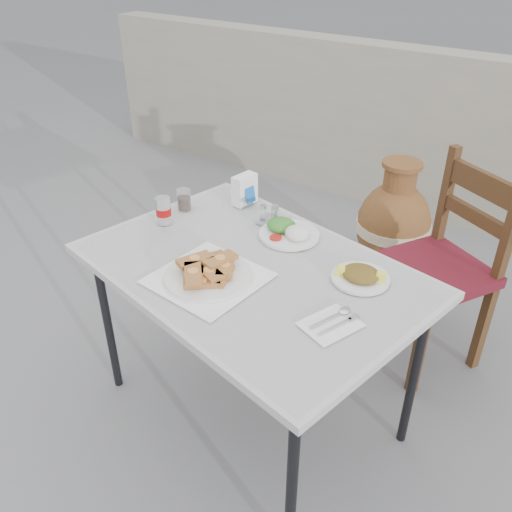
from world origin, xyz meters
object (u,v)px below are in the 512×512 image
Objects in this scene: soda_can at (164,210)px; napkin_holder at (245,190)px; chair at (441,265)px; terracotta_urn at (393,227)px; condiment_caddy at (271,217)px; cafe_table at (251,278)px; pide_plate at (208,271)px; cola_glass at (184,201)px; salad_chopped_plate at (361,275)px; salad_rice_plate at (289,231)px.

soda_can is 0.85× the size of napkin_holder.
chair reaches higher than terracotta_urn.
napkin_holder is 1.10× the size of condiment_caddy.
cafe_table is 0.38m from condiment_caddy.
pide_plate is at bearing -117.31° from cafe_table.
condiment_caddy is (0.41, 0.12, -0.01)m from cola_glass.
cola_glass is at bearing -119.60° from chair.
salad_rice_plate is at bearing 162.17° from salad_chopped_plate.
cafe_table is at bearing -22.70° from cola_glass.
salad_chopped_plate is 1.83× the size of soda_can.
cola_glass is at bearing 95.57° from soda_can.
terracotta_urn is (0.60, 1.34, -0.51)m from soda_can.
pide_plate is 1.23m from chair.
cafe_table reaches higher than terracotta_urn.
cola_glass is (-0.54, 0.23, 0.10)m from cafe_table.
cafe_table is 1.89× the size of terracotta_urn.
soda_can is 0.11× the size of chair.
cola_glass is (-0.46, 0.39, 0.01)m from pide_plate.
salad_chopped_plate is at bearing -70.68° from chair.
cola_glass reaches higher than salad_chopped_plate.
soda_can is (-0.44, 0.24, 0.03)m from pide_plate.
cola_glass is at bearing -125.53° from napkin_holder.
soda_can is 1.35m from chair.
condiment_caddy is (-0.13, 0.06, 0.01)m from salad_rice_plate.
pide_plate is at bearing -40.57° from cola_glass.
soda_can is 0.41m from napkin_holder.
salad_chopped_plate reaches higher than cafe_table.
pide_plate is 0.46m from salad_rice_plate.
napkin_holder is at bearing -124.01° from chair.
salad_chopped_plate is at bearing 33.83° from pide_plate.
chair reaches higher than salad_rice_plate.
soda_can is at bearing -114.10° from terracotta_urn.
soda_can is 0.48m from condiment_caddy.
cafe_table is 0.30m from salad_rice_plate.
terracotta_urn is at bearing 65.90° from soda_can.
terracotta_urn is at bearing 62.61° from cola_glass.
condiment_caddy is at bearing 15.79° from cola_glass.
pide_plate is 0.51m from condiment_caddy.
soda_can is 1.27× the size of cola_glass.
soda_can is (-0.52, -0.21, 0.04)m from salad_rice_plate.
napkin_holder reaches higher than soda_can.
soda_can reaches higher than cafe_table.
salad_rice_plate is at bearing -24.45° from condiment_caddy.
chair reaches higher than condiment_caddy.
cola_glass is at bearing -117.39° from terracotta_urn.
cafe_table is 1.46m from terracotta_urn.
cola_glass is 0.12× the size of terracotta_urn.
cola_glass is at bearing -173.79° from salad_rice_plate.
soda_can is at bearing 151.82° from pide_plate.
chair is at bearing 30.81° from cola_glass.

